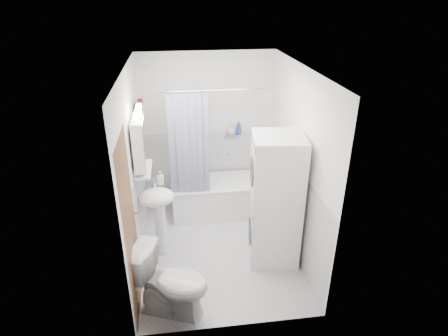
{
  "coord_description": "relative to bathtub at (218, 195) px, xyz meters",
  "views": [
    {
      "loc": [
        -0.47,
        -4.06,
        3.19
      ],
      "look_at": [
        0.1,
        0.15,
        1.13
      ],
      "focal_mm": 30.0,
      "sensor_mm": 36.0,
      "label": 1
    }
  ],
  "objects": [
    {
      "name": "curtain_rod",
      "position": [
        -0.0,
        -0.27,
        1.71
      ],
      "size": [
        1.58,
        0.02,
        0.02
      ],
      "primitive_type": "cylinder",
      "rotation": [
        0.0,
        1.57,
        0.0
      ],
      "color": "silver",
      "rests_on": "room_walls"
    },
    {
      "name": "wainscot",
      "position": [
        -0.1,
        -0.63,
        0.31
      ],
      "size": [
        1.98,
        2.58,
        2.58
      ],
      "color": "white",
      "rests_on": "ground"
    },
    {
      "name": "medicine_cabinet",
      "position": [
        -1.01,
        -0.82,
        1.27
      ],
      "size": [
        0.13,
        0.5,
        0.71
      ],
      "color": "white",
      "rests_on": "room_walls"
    },
    {
      "name": "bathtub",
      "position": [
        0.0,
        0.0,
        0.0
      ],
      "size": [
        1.4,
        0.66,
        0.54
      ],
      "color": "white",
      "rests_on": "ground"
    },
    {
      "name": "towel",
      "position": [
        -1.04,
        -0.17,
        1.14
      ],
      "size": [
        0.07,
        0.37,
        0.9
      ],
      "color": "maroon",
      "rests_on": "room_walls"
    },
    {
      "name": "sink",
      "position": [
        -0.86,
        -0.9,
        0.41
      ],
      "size": [
        0.44,
        0.37,
        1.04
      ],
      "color": "white",
      "rests_on": "ground"
    },
    {
      "name": "toilet",
      "position": [
        -0.72,
        -1.92,
        0.1
      ],
      "size": [
        0.91,
        0.71,
        0.79
      ],
      "primitive_type": "imported",
      "rotation": [
        0.0,
        0.0,
        1.19
      ],
      "color": "white",
      "rests_on": "ground"
    },
    {
      "name": "shelf",
      "position": [
        -0.99,
        -0.82,
        0.91
      ],
      "size": [
        0.18,
        0.54,
        0.02
      ],
      "primitive_type": "cube",
      "color": "silver",
      "rests_on": "room_walls"
    },
    {
      "name": "shower_curtain",
      "position": [
        -0.41,
        -0.27,
        0.96
      ],
      "size": [
        0.55,
        0.02,
        1.45
      ],
      "color": "#161F4D",
      "rests_on": "curtain_rod"
    },
    {
      "name": "shampoo_a",
      "position": [
        0.25,
        0.32,
        0.93
      ],
      "size": [
        0.13,
        0.17,
        0.13
      ],
      "primitive_type": "imported",
      "color": "gray",
      "rests_on": "shower_caddy"
    },
    {
      "name": "room_walls",
      "position": [
        -0.1,
        -0.92,
        1.19
      ],
      "size": [
        2.6,
        2.6,
        2.6
      ],
      "color": "white",
      "rests_on": "ground"
    },
    {
      "name": "door",
      "position": [
        -1.05,
        -1.47,
        0.71
      ],
      "size": [
        0.05,
        2.0,
        2.0
      ],
      "color": "brown",
      "rests_on": "ground"
    },
    {
      "name": "soap_pump",
      "position": [
        -0.81,
        -0.67,
        0.66
      ],
      "size": [
        0.08,
        0.17,
        0.08
      ],
      "primitive_type": "imported",
      "color": "gray",
      "rests_on": "sink"
    },
    {
      "name": "washer_dryer",
      "position": [
        0.57,
        -1.16,
        0.55
      ],
      "size": [
        0.67,
        0.66,
        1.68
      ],
      "rotation": [
        0.0,
        0.0,
        -0.13
      ],
      "color": "white",
      "rests_on": "ground"
    },
    {
      "name": "shelf_bottle",
      "position": [
        -0.99,
        -0.97,
        0.95
      ],
      "size": [
        0.07,
        0.18,
        0.07
      ],
      "primitive_type": "imported",
      "color": "gray",
      "rests_on": "shelf"
    },
    {
      "name": "shelf_cup",
      "position": [
        -0.99,
        -0.7,
        0.97
      ],
      "size": [
        0.1,
        0.09,
        0.1
      ],
      "primitive_type": "imported",
      "color": "gray",
      "rests_on": "shelf"
    },
    {
      "name": "tub_spout",
      "position": [
        0.2,
        0.33,
        0.56
      ],
      "size": [
        0.04,
        0.12,
        0.04
      ],
      "primitive_type": "cylinder",
      "rotation": [
        1.57,
        0.0,
        0.0
      ],
      "color": "silver",
      "rests_on": "room_walls"
    },
    {
      "name": "shower_caddy",
      "position": [
        0.25,
        0.32,
        0.86
      ],
      "size": [
        0.22,
        0.06,
        0.02
      ],
      "primitive_type": "cube",
      "color": "silver",
      "rests_on": "room_walls"
    },
    {
      "name": "floor",
      "position": [
        -0.1,
        -0.92,
        -0.29
      ],
      "size": [
        2.6,
        2.6,
        0.0
      ],
      "primitive_type": "plane",
      "color": "silver",
      "rests_on": "ground"
    },
    {
      "name": "shampoo_b",
      "position": [
        0.37,
        0.32,
        0.91
      ],
      "size": [
        0.08,
        0.21,
        0.08
      ],
      "primitive_type": "imported",
      "color": "#274C9D",
      "rests_on": "shower_caddy"
    }
  ]
}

